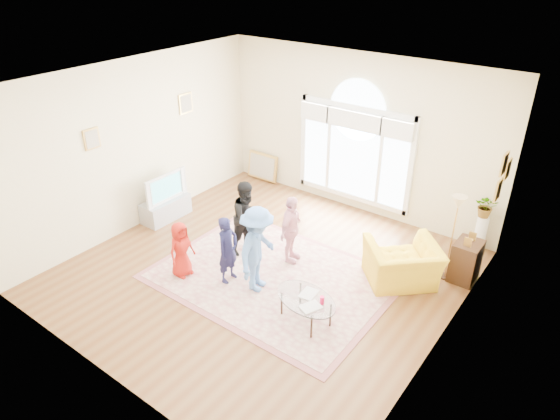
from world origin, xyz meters
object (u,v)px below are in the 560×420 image
Objects in this scene: television at (163,186)px; armchair at (402,264)px; area_rug at (273,277)px; tv_console at (166,209)px; coffee_table at (306,299)px.

armchair is (4.72, 0.82, -0.35)m from television.
armchair is at bearing 9.80° from television.
television reaches higher than area_rug.
area_rug is 3.60× the size of tv_console.
tv_console is 0.50m from television.
coffee_table is 1.04× the size of armchair.
area_rug is 3.27× the size of armchair.
tv_console is (-2.98, 0.34, 0.20)m from area_rug.
coffee_table is at bearing -12.67° from tv_console.
television is 0.90× the size of armchair.
armchair reaches higher than tv_console.
coffee_table is (4.02, -0.90, -0.31)m from television.
television reaches higher than tv_console.
television reaches higher than armchair.
armchair reaches higher than coffee_table.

